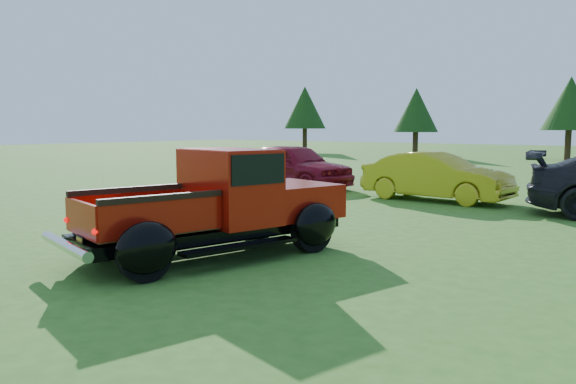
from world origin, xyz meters
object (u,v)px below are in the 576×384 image
Objects in this scene: pickup_truck at (230,204)px; show_car_red at (294,165)px; tree_far_west at (305,108)px; tree_west at (416,110)px; tree_mid_left at (570,104)px; show_car_yellow at (436,177)px.

pickup_truck is 1.09× the size of show_car_red.
tree_far_west is 36.36m from pickup_truck.
tree_west reaches higher than show_car_red.
tree_mid_left reaches higher than show_car_yellow.
tree_west is at bearing -5.71° from tree_far_west.
show_car_red is at bearing -75.17° from tree_west.
pickup_truck is 1.18× the size of show_car_yellow.
show_car_red is at bearing -98.94° from tree_mid_left.
tree_far_west reaches higher than show_car_red.
tree_mid_left is (9.00, 2.00, 0.27)m from tree_west.
tree_mid_left is at bearing -0.39° from show_car_red.
show_car_yellow is (10.50, -20.84, -2.46)m from tree_west.
show_car_red is at bearing 88.90° from show_car_yellow.
tree_west is 21.42m from show_car_red.
tree_west is at bearing 28.64° from show_car_yellow.
show_car_red is at bearing 135.31° from pickup_truck.
tree_west is 1.08× the size of show_car_red.
show_car_red is (15.45, -21.58, -2.79)m from tree_far_west.
pickup_truck is 9.73m from show_car_red.
tree_west reaches higher than show_car_yellow.
tree_mid_left reaches higher than show_car_red.
tree_far_west is at bearing 174.29° from tree_west.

